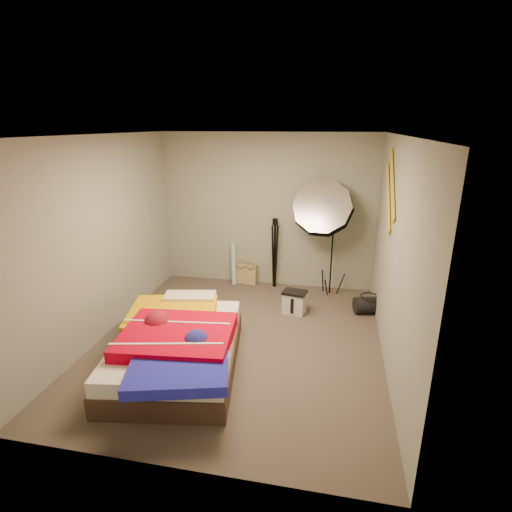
% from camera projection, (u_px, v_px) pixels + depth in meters
% --- Properties ---
extents(floor, '(4.00, 4.00, 0.00)m').
position_uv_depth(floor, '(239.00, 341.00, 5.04)').
color(floor, brown).
rests_on(floor, ground).
extents(ceiling, '(4.00, 4.00, 0.00)m').
position_uv_depth(ceiling, '(236.00, 135.00, 4.25)').
color(ceiling, silver).
rests_on(ceiling, wall_back).
extents(wall_back, '(3.50, 0.00, 3.50)m').
position_uv_depth(wall_back, '(267.00, 212.00, 6.51)').
color(wall_back, gray).
rests_on(wall_back, floor).
extents(wall_front, '(3.50, 0.00, 3.50)m').
position_uv_depth(wall_front, '(169.00, 329.00, 2.79)').
color(wall_front, gray).
rests_on(wall_front, floor).
extents(wall_left, '(0.00, 4.00, 4.00)m').
position_uv_depth(wall_left, '(101.00, 239.00, 4.97)').
color(wall_left, gray).
rests_on(wall_left, floor).
extents(wall_right, '(0.00, 4.00, 4.00)m').
position_uv_depth(wall_right, '(394.00, 256.00, 4.32)').
color(wall_right, gray).
rests_on(wall_right, floor).
extents(tote_bag, '(0.37, 0.20, 0.36)m').
position_uv_depth(tote_bag, '(247.00, 274.00, 6.81)').
color(tote_bag, tan).
rests_on(tote_bag, floor).
extents(wrapping_roll, '(0.14, 0.22, 0.72)m').
position_uv_depth(wrapping_roll, '(234.00, 264.00, 6.76)').
color(wrapping_roll, '#4B93B7').
rests_on(wrapping_roll, floor).
extents(camera_case, '(0.35, 0.28, 0.31)m').
position_uv_depth(camera_case, '(294.00, 303.00, 5.76)').
color(camera_case, silver).
rests_on(camera_case, floor).
extents(duffel_bag, '(0.45, 0.34, 0.25)m').
position_uv_depth(duffel_bag, '(368.00, 305.00, 5.77)').
color(duffel_bag, black).
rests_on(duffel_bag, floor).
extents(wall_stripe_upper, '(0.02, 0.91, 0.78)m').
position_uv_depth(wall_stripe_upper, '(393.00, 184.00, 4.66)').
color(wall_stripe_upper, gold).
rests_on(wall_stripe_upper, wall_right).
extents(wall_stripe_lower, '(0.02, 0.91, 0.78)m').
position_uv_depth(wall_stripe_lower, '(388.00, 197.00, 4.96)').
color(wall_stripe_lower, gold).
rests_on(wall_stripe_lower, wall_right).
extents(bed, '(1.62, 2.13, 0.54)m').
position_uv_depth(bed, '(177.00, 346.00, 4.43)').
color(bed, '#453024').
rests_on(bed, floor).
extents(photo_umbrella, '(1.17, 0.91, 1.94)m').
position_uv_depth(photo_umbrella, '(323.00, 209.00, 6.00)').
color(photo_umbrella, black).
rests_on(photo_umbrella, floor).
extents(camera_tripod, '(0.08, 0.08, 1.18)m').
position_uv_depth(camera_tripod, '(275.00, 248.00, 6.54)').
color(camera_tripod, black).
rests_on(camera_tripod, floor).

